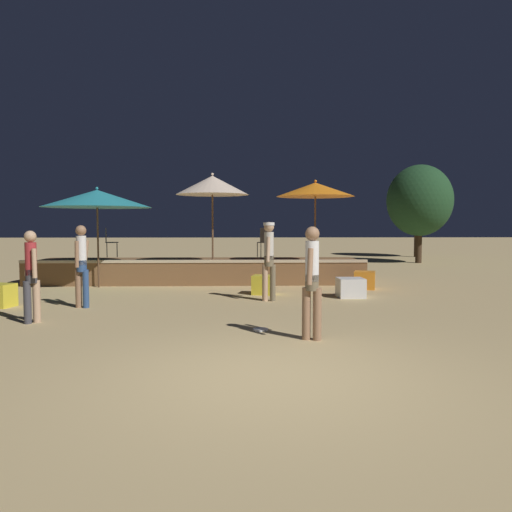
{
  "coord_description": "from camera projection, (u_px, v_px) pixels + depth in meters",
  "views": [
    {
      "loc": [
        -0.32,
        -5.58,
        1.75
      ],
      "look_at": [
        0.0,
        5.79,
        1.02
      ],
      "focal_mm": 35.0,
      "sensor_mm": 36.0,
      "label": 1
    }
  ],
  "objects": [
    {
      "name": "ground_plane",
      "position": [
        270.0,
        377.0,
        5.69
      ],
      "size": [
        120.0,
        120.0,
        0.0
      ],
      "primitive_type": "plane",
      "color": "tan"
    },
    {
      "name": "wooden_deck",
      "position": [
        199.0,
        271.0,
        15.22
      ],
      "size": [
        9.8,
        2.36,
        0.74
      ],
      "color": "brown",
      "rests_on": "ground"
    },
    {
      "name": "patio_umbrella_0",
      "position": [
        97.0,
        199.0,
        13.65
      ],
      "size": [
        2.96,
        2.96,
        2.77
      ],
      "color": "brown",
      "rests_on": "ground"
    },
    {
      "name": "patio_umbrella_1",
      "position": [
        212.0,
        185.0,
        14.04
      ],
      "size": [
        2.06,
        2.06,
        3.19
      ],
      "color": "brown",
      "rests_on": "ground"
    },
    {
      "name": "patio_umbrella_2",
      "position": [
        315.0,
        190.0,
        14.33
      ],
      "size": [
        2.24,
        2.24,
        3.02
      ],
      "color": "brown",
      "rests_on": "ground"
    },
    {
      "name": "cube_seat_0",
      "position": [
        351.0,
        288.0,
        11.93
      ],
      "size": [
        0.63,
        0.63,
        0.46
      ],
      "rotation": [
        0.0,
        0.0,
        0.02
      ],
      "color": "white",
      "rests_on": "ground"
    },
    {
      "name": "cube_seat_1",
      "position": [
        365.0,
        280.0,
        13.47
      ],
      "size": [
        0.67,
        0.67,
        0.47
      ],
      "rotation": [
        0.0,
        0.0,
        -0.28
      ],
      "color": "orange",
      "rests_on": "ground"
    },
    {
      "name": "cube_seat_2",
      "position": [
        1.0,
        295.0,
        10.51
      ],
      "size": [
        0.56,
        0.56,
        0.49
      ],
      "rotation": [
        0.0,
        0.0,
        -0.24
      ],
      "color": "yellow",
      "rests_on": "ground"
    },
    {
      "name": "cube_seat_3",
      "position": [
        263.0,
        285.0,
        12.44
      ],
      "size": [
        0.61,
        0.61,
        0.47
      ],
      "rotation": [
        0.0,
        0.0,
        -0.24
      ],
      "color": "yellow",
      "rests_on": "ground"
    },
    {
      "name": "person_0",
      "position": [
        269.0,
        256.0,
        11.3
      ],
      "size": [
        0.3,
        0.58,
        1.8
      ],
      "rotation": [
        0.0,
        0.0,
        2.99
      ],
      "color": "#72664C",
      "rests_on": "ground"
    },
    {
      "name": "person_1",
      "position": [
        312.0,
        279.0,
        7.48
      ],
      "size": [
        0.29,
        0.49,
        1.71
      ],
      "rotation": [
        0.0,
        0.0,
        2.82
      ],
      "color": "#997051",
      "rests_on": "ground"
    },
    {
      "name": "person_2",
      "position": [
        82.0,
        263.0,
        10.39
      ],
      "size": [
        0.29,
        0.49,
        1.73
      ],
      "rotation": [
        0.0,
        0.0,
        2.9
      ],
      "color": "#2D4C7F",
      "rests_on": "ground"
    },
    {
      "name": "person_3",
      "position": [
        31.0,
        274.0,
        8.77
      ],
      "size": [
        0.38,
        0.4,
        1.64
      ],
      "rotation": [
        0.0,
        0.0,
        3.88
      ],
      "color": "tan",
      "rests_on": "ground"
    },
    {
      "name": "bistro_chair_0",
      "position": [
        265.0,
        239.0,
        15.23
      ],
      "size": [
        0.43,
        0.44,
        0.9
      ],
      "rotation": [
        0.0,
        0.0,
        3.48
      ],
      "color": "#47474C",
      "rests_on": "wooden_deck"
    },
    {
      "name": "bistro_chair_1",
      "position": [
        109.0,
        239.0,
        15.29
      ],
      "size": [
        0.42,
        0.42,
        0.9
      ],
      "rotation": [
        0.0,
        0.0,
        1.83
      ],
      "color": "#47474C",
      "rests_on": "wooden_deck"
    },
    {
      "name": "frisbee_disc",
      "position": [
        261.0,
        330.0,
        8.19
      ],
      "size": [
        0.25,
        0.25,
        0.03
      ],
      "color": "white",
      "rests_on": "ground"
    },
    {
      "name": "background_tree_0",
      "position": [
        418.0,
        200.0,
        26.5
      ],
      "size": [
        2.81,
        2.81,
        4.59
      ],
      "color": "#3D2B1C",
      "rests_on": "ground"
    },
    {
      "name": "background_tree_1",
      "position": [
        420.0,
        201.0,
        22.35
      ],
      "size": [
        2.9,
        2.9,
        4.41
      ],
      "color": "#3D2B1C",
      "rests_on": "ground"
    }
  ]
}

